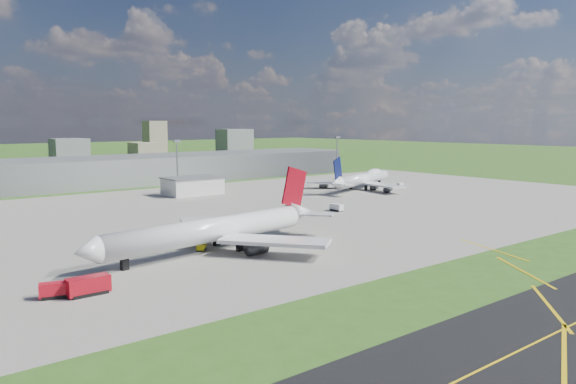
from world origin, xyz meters
TOP-DOWN VIEW (x-y plane):
  - ground at (0.00, 150.00)m, footprint 1400.00×1400.00m
  - apron at (10.00, 40.00)m, footprint 360.00×190.00m
  - terminal at (0.00, 165.00)m, footprint 300.00×42.00m
  - ops_building at (10.00, 100.00)m, footprint 26.00×16.00m
  - mast_center at (10.00, 115.00)m, footprint 3.50×2.00m
  - mast_east at (120.00, 115.00)m, footprint 3.50×2.00m
  - airliner_red_twin at (-43.66, -8.95)m, footprint 77.40×59.89m
  - airliner_blue_quad at (91.49, 65.84)m, footprint 67.56×51.60m
  - fire_truck at (-84.77, -26.33)m, footprint 8.48×3.43m
  - crash_tender at (-90.57, -24.10)m, footprint 6.31×4.10m
  - tug_yellow at (-47.13, -6.16)m, footprint 3.97×4.12m
  - van_white_near at (28.38, 19.92)m, footprint 2.64×5.60m
  - van_white_far at (111.92, 57.80)m, footprint 4.85×2.98m
  - bldg_c at (20.00, 310.00)m, footprint 26.00×20.00m
  - bldg_ce at (100.00, 350.00)m, footprint 22.00×24.00m
  - bldg_e at (180.00, 320.00)m, footprint 30.00×22.00m
  - bldg_tall_e at (140.00, 410.00)m, footprint 20.00×18.00m
  - tree_c at (-20.00, 280.00)m, footprint 8.10×8.10m
  - tree_e at (70.00, 275.00)m, footprint 7.65×7.65m
  - tree_far_e at (160.00, 285.00)m, footprint 6.30×6.30m

SIDE VIEW (x-z plane):
  - ground at x=0.00m, z-range 0.00..0.00m
  - apron at x=10.00m, z-range 0.00..0.08m
  - tug_yellow at x=-47.13m, z-range 0.04..1.85m
  - van_white_far at x=111.92m, z-range 0.02..2.37m
  - van_white_near at x=28.38m, z-range 0.01..2.80m
  - crash_tender at x=-90.57m, z-range 0.00..3.07m
  - fire_truck at x=-84.77m, z-range -0.01..3.72m
  - ops_building at x=10.00m, z-range 0.00..8.00m
  - tree_far_e at x=160.00m, z-range 0.68..8.38m
  - airliner_blue_quad at x=91.49m, z-range -4.07..14.24m
  - tree_e at x=70.00m, z-range 0.84..10.19m
  - airliner_red_twin at x=-43.66m, z-range -4.97..16.28m
  - tree_c at x=-20.00m, z-range 0.89..10.79m
  - terminal at x=0.00m, z-range 0.00..15.00m
  - bldg_ce at x=100.00m, z-range 0.00..16.00m
  - bldg_c at x=20.00m, z-range 0.00..22.00m
  - bldg_e at x=180.00m, z-range 0.00..28.00m
  - mast_center at x=10.00m, z-range 4.76..30.66m
  - mast_east at x=120.00m, z-range 4.76..30.66m
  - bldg_tall_e at x=140.00m, z-range 0.00..36.00m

